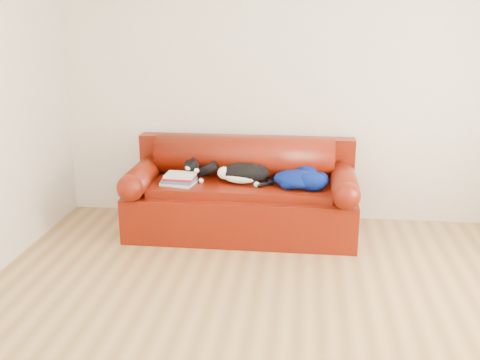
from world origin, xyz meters
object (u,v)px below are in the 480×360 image
at_px(sofa_base, 242,208).
at_px(blanket, 300,178).
at_px(book_stack, 179,179).
at_px(cat, 243,174).

distance_m(sofa_base, blanket, 0.63).
bearing_deg(blanket, sofa_base, 173.00).
relative_size(sofa_base, book_stack, 6.42).
bearing_deg(sofa_base, book_stack, -165.56).
bearing_deg(book_stack, blanket, 4.09).
bearing_deg(sofa_base, blanket, -7.00).
height_order(book_stack, cat, cat).
relative_size(sofa_base, blanket, 3.77).
xyz_separation_m(book_stack, blanket, (1.09, 0.08, 0.02)).
bearing_deg(book_stack, sofa_base, 14.44).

